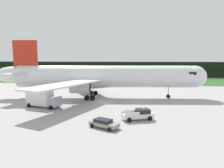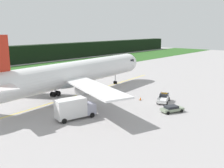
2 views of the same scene
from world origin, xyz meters
name	(u,v)px [view 2 (image 2 of 2)]	position (x,y,z in m)	size (l,w,h in m)	color
ground	(93,99)	(0.00, 0.00, 0.00)	(320.00, 320.00, 0.00)	#9E9A9A
taxiway_centerline_main	(76,96)	(-0.43, 5.45, 0.00)	(70.41, 0.30, 0.01)	yellow
airliner	(74,74)	(-0.93, 5.40, 5.42)	(54.59, 42.91, 14.80)	silver
ops_pickup_truck	(164,98)	(8.62, -13.32, 0.90)	(5.62, 3.77, 1.94)	silver
catering_truck	(74,108)	(-11.40, -6.75, 1.99)	(7.62, 4.12, 3.98)	#A0A1B5
staff_car	(172,109)	(3.49, -18.10, 0.70)	(4.79, 3.58, 1.30)	gray
apron_cone	(140,99)	(6.53, -8.61, 0.35)	(0.57, 0.57, 0.71)	black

